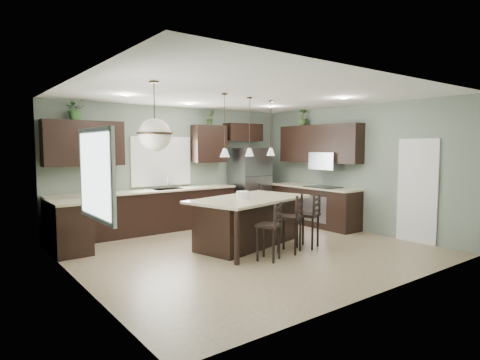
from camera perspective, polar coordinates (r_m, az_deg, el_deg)
name	(u,v)px	position (r m, az deg, el deg)	size (l,w,h in m)	color
ground	(249,249)	(7.47, 1.25, -9.84)	(6.00, 6.00, 0.00)	#9E8466
pantry_door	(417,191)	(8.56, 23.91, -1.44)	(0.04, 0.82, 2.04)	white
window_back	(161,161)	(9.36, -11.13, 2.63)	(1.35, 0.02, 1.00)	white
window_left	(95,175)	(5.11, -19.93, 0.72)	(0.02, 1.10, 1.00)	white
left_return_cabs	(69,228)	(7.72, -23.15, -6.33)	(0.60, 0.90, 0.90)	black
left_return_countertop	(69,202)	(7.66, -23.12, -2.86)	(0.66, 0.96, 0.04)	beige
back_lower_cabs	(149,212)	(9.02, -12.80, -4.51)	(4.20, 0.60, 0.90)	black
back_countertop	(149,191)	(8.94, -12.81, -1.55)	(4.20, 0.66, 0.04)	beige
sink_inset	(168,189)	(9.13, -10.23, -1.28)	(0.70, 0.45, 0.01)	gray
faucet	(168,183)	(9.09, -10.16, -0.39)	(0.02, 0.02, 0.28)	silver
back_upper_left	(84,143)	(8.58, -21.32, 4.88)	(1.55, 0.34, 0.90)	black
back_upper_right	(209,144)	(9.80, -4.42, 5.14)	(0.85, 0.34, 0.90)	black
fridge_header	(243,132)	(10.41, 0.48, 6.78)	(1.05, 0.34, 0.45)	black
right_lower_cabs	(314,206)	(9.83, 10.53, -3.71)	(0.60, 2.35, 0.90)	black
right_countertop	(314,187)	(9.75, 10.49, -0.99)	(0.66, 2.35, 0.04)	beige
cooktop	(323,187)	(9.57, 11.70, -0.97)	(0.58, 0.75, 0.02)	black
wall_oven_front	(314,209)	(9.42, 10.50, -4.07)	(0.01, 0.72, 0.60)	gray
right_upper_cabs	(319,144)	(9.82, 11.17, 5.06)	(0.34, 2.35, 0.90)	black
microwave	(326,161)	(9.60, 12.16, 2.67)	(0.40, 0.75, 0.40)	gray
refrigerator	(250,184)	(10.30, 1.39, -0.58)	(0.90, 0.74, 1.85)	gray
kitchen_island	(249,222)	(7.62, 1.33, -6.00)	(2.31, 1.31, 0.92)	black
serving_dish	(243,195)	(7.38, 0.39, -2.16)	(0.24, 0.24, 0.14)	silver
bar_stool_left	(269,232)	(6.69, 4.09, -7.33)	(0.36, 0.36, 0.97)	black
bar_stool_center	(290,223)	(7.20, 7.07, -6.16)	(0.39, 0.39, 1.05)	black
bar_stool_right	(308,221)	(7.61, 9.61, -5.73)	(0.38, 0.38, 1.02)	black
pendant_left	(225,125)	(6.95, -2.20, 7.78)	(0.17, 0.17, 1.10)	white
pendant_center	(249,127)	(7.49, 1.36, 7.56)	(0.17, 0.17, 1.10)	white
pendant_right	(271,128)	(8.06, 4.42, 7.35)	(0.17, 0.17, 1.10)	white
chandelier	(154,116)	(5.82, -12.07, 8.84)	(0.50, 0.50, 0.98)	beige
plant_back_left	(75,109)	(8.54, -22.37, 9.34)	(0.39, 0.34, 0.44)	#2B5625
plant_back_right	(210,118)	(9.81, -4.23, 8.83)	(0.20, 0.16, 0.36)	#375424
plant_right_wall	(302,117)	(10.18, 8.86, 8.82)	(0.24, 0.24, 0.43)	#345525
room_shell	(249,157)	(7.23, 1.28, 3.30)	(6.00, 6.00, 6.00)	slate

